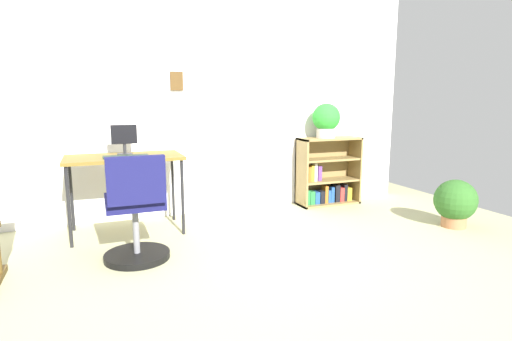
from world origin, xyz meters
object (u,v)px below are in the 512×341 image
(office_chair, at_px, (136,216))
(bookshelf_low, at_px, (326,175))
(desk, at_px, (124,162))
(potted_plant_on_shelf, at_px, (326,119))
(potted_plant_floor, at_px, (455,202))
(monitor, at_px, (124,139))
(keyboard, at_px, (126,156))

(office_chair, height_order, bookshelf_low, office_chair)
(desk, bearing_deg, potted_plant_on_shelf, 5.68)
(potted_plant_floor, bearing_deg, monitor, 160.21)
(desk, height_order, bookshelf_low, bookshelf_low)
(desk, bearing_deg, office_chair, -88.85)
(desk, xyz_separation_m, potted_plant_on_shelf, (2.31, 0.23, 0.35))
(desk, relative_size, potted_plant_on_shelf, 2.61)
(office_chair, bearing_deg, keyboard, 90.51)
(desk, distance_m, keyboard, 0.13)
(desk, xyz_separation_m, monitor, (0.02, 0.08, 0.21))
(monitor, distance_m, bookshelf_low, 2.42)
(office_chair, bearing_deg, potted_plant_floor, -4.28)
(desk, bearing_deg, bookshelf_low, 6.76)
(monitor, relative_size, potted_plant_on_shelf, 0.70)
(monitor, distance_m, potted_plant_on_shelf, 2.31)
(desk, relative_size, bookshelf_low, 1.30)
(monitor, height_order, keyboard, monitor)
(monitor, height_order, bookshelf_low, monitor)
(desk, distance_m, office_chair, 0.85)
(office_chair, xyz_separation_m, potted_plant_floor, (3.06, -0.23, -0.12))
(monitor, height_order, office_chair, monitor)
(monitor, bearing_deg, potted_plant_floor, -19.79)
(keyboard, xyz_separation_m, office_chair, (0.01, -0.68, -0.38))
(keyboard, bearing_deg, office_chair, -89.49)
(potted_plant_floor, bearing_deg, potted_plant_on_shelf, 121.51)
(monitor, xyz_separation_m, potted_plant_on_shelf, (2.30, 0.15, 0.13))
(potted_plant_on_shelf, xyz_separation_m, potted_plant_floor, (0.77, -1.25, -0.78))
(bookshelf_low, distance_m, potted_plant_floor, 1.49)
(keyboard, height_order, office_chair, office_chair)
(office_chair, xyz_separation_m, bookshelf_low, (2.35, 1.07, -0.02))
(desk, xyz_separation_m, keyboard, (0.01, -0.11, 0.07))
(monitor, height_order, potted_plant_floor, monitor)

